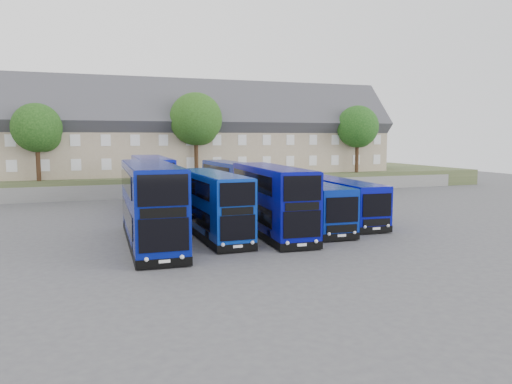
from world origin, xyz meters
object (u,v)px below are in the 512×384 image
at_px(dd_front_left, 151,205).
at_px(dd_front_mid, 213,206).
at_px(tree_east, 358,128).
at_px(coach_east_a, 306,204).
at_px(tree_west, 38,130).
at_px(tree_mid, 197,121).
at_px(tree_far, 369,127).

bearing_deg(dd_front_left, dd_front_mid, 16.93).
bearing_deg(tree_east, coach_east_a, -128.68).
relative_size(tree_west, tree_mid, 0.83).
bearing_deg(tree_east, tree_mid, 178.57).
distance_m(coach_east_a, tree_east, 28.24).
xyz_separation_m(dd_front_left, tree_far, (34.56, 31.07, 5.39)).
xyz_separation_m(tree_east, tree_far, (6.00, 7.00, 0.34)).
distance_m(dd_front_left, tree_west, 25.63).
bearing_deg(tree_far, dd_front_mid, -135.47).
distance_m(dd_front_left, tree_far, 46.78).
bearing_deg(dd_front_mid, tree_east, 42.65).
distance_m(tree_mid, tree_far, 26.80).
relative_size(dd_front_mid, tree_east, 1.25).
bearing_deg(tree_west, dd_front_left, -72.82).
bearing_deg(coach_east_a, tree_east, 54.68).
bearing_deg(dd_front_mid, tree_west, 116.00).
distance_m(dd_front_left, coach_east_a, 11.58).
bearing_deg(tree_mid, dd_front_mid, -100.86).
relative_size(dd_front_left, tree_west, 1.58).
bearing_deg(dd_front_mid, tree_mid, 78.60).
distance_m(dd_front_mid, tree_east, 34.05).
bearing_deg(tree_west, tree_east, 0.00).
bearing_deg(dd_front_left, tree_far, 44.17).
bearing_deg(tree_far, tree_east, -130.60).
bearing_deg(dd_front_mid, coach_east_a, 10.67).
height_order(coach_east_a, tree_mid, tree_mid).
xyz_separation_m(dd_front_mid, tree_mid, (4.51, 23.51, 6.08)).
distance_m(coach_east_a, tree_far, 37.36).
height_order(tree_west, tree_far, tree_far).
height_order(tree_east, tree_far, tree_far).
xyz_separation_m(tree_west, tree_mid, (16.00, 0.50, 1.02)).
height_order(dd_front_left, coach_east_a, dd_front_left).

